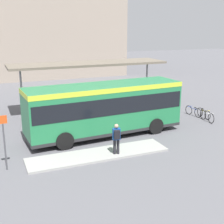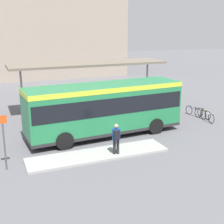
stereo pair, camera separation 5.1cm
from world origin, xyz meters
TOP-DOWN VIEW (x-y plane):
  - ground_plane at (0.00, 0.00)m, footprint 120.00×120.00m
  - curb_island at (-1.54, -2.99)m, footprint 7.83×1.80m
  - city_bus at (0.01, 0.00)m, footprint 10.19×3.21m
  - pedestrian_waiting at (-0.66, -3.44)m, footprint 0.46×0.51m
  - bicycle_white at (8.12, -0.09)m, footprint 0.48×1.78m
  - bicycle_yellow at (8.45, 0.70)m, footprint 0.48×1.67m
  - bicycle_blue at (8.06, 1.48)m, footprint 0.48×1.73m
  - station_shelter at (1.14, 6.62)m, footprint 12.93×3.32m
  - potted_planter_near_shelter at (1.62, 3.94)m, footprint 0.93×0.93m
  - platform_sign at (-6.34, -2.91)m, footprint 0.44×0.08m
  - station_building at (0.21, 27.57)m, footprint 23.55×10.62m

SIDE VIEW (x-z plane):
  - ground_plane at x=0.00m, z-range 0.00..0.00m
  - curb_island at x=-1.54m, z-range 0.00..0.12m
  - bicycle_yellow at x=8.45m, z-range 0.00..0.72m
  - bicycle_blue at x=8.06m, z-range 0.00..0.75m
  - bicycle_white at x=8.12m, z-range 0.00..0.77m
  - potted_planter_near_shelter at x=1.62m, z-range 0.03..1.42m
  - pedestrian_waiting at x=-0.66m, z-range 0.25..1.96m
  - platform_sign at x=-6.34m, z-range 0.16..2.96m
  - city_bus at x=0.01m, z-range 0.27..3.60m
  - station_shelter at x=1.14m, z-range 1.84..5.80m
  - station_building at x=0.21m, z-range 0.00..19.06m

